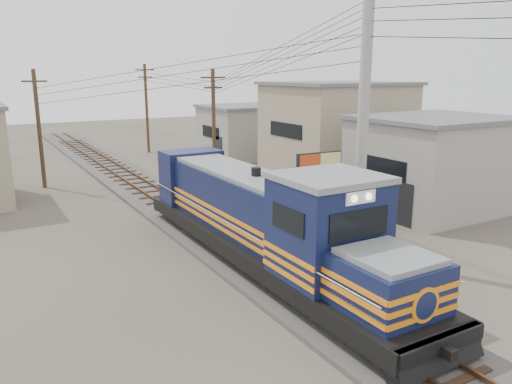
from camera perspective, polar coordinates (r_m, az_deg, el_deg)
ground at (r=17.79m, az=1.67°, el=-9.01°), size 120.00×120.00×0.00m
ballast at (r=26.35m, az=-9.82°, el=-1.47°), size 3.60×70.00×0.16m
track at (r=26.31m, az=-9.84°, el=-1.09°), size 1.15×70.00×0.12m
locomotive at (r=17.56m, az=0.96°, el=-3.40°), size 2.88×15.65×3.88m
utility_pole_main at (r=18.23m, az=12.11°, el=7.52°), size 0.40×0.40×10.00m
wooden_pole_mid at (r=31.06m, az=-4.85°, el=7.70°), size 1.60×0.24×7.00m
wooden_pole_far at (r=44.16m, az=-12.40°, el=9.50°), size 1.60×0.24×7.50m
wooden_pole_left at (r=32.32m, az=-23.56°, el=6.86°), size 1.60×0.24×7.00m
power_lines at (r=24.02m, az=-9.59°, el=15.14°), size 9.65×19.00×3.30m
shophouse_front at (r=26.72m, az=19.63°, el=3.15°), size 7.35×6.30×4.70m
shophouse_mid at (r=33.69m, az=9.16°, el=7.06°), size 8.40×7.35×6.20m
shophouse_back at (r=41.25m, az=-1.37°, el=6.99°), size 6.30×6.30×4.20m
billboard at (r=21.91m, az=7.27°, el=2.20°), size 2.24×0.21×3.46m
market_umbrella at (r=25.66m, az=6.16°, el=2.85°), size 2.85×2.85×2.38m
vendor at (r=26.69m, az=8.17°, el=0.69°), size 0.82×0.73×1.89m
plant_nursery at (r=23.77m, az=7.08°, el=-2.01°), size 3.34×3.11×1.12m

